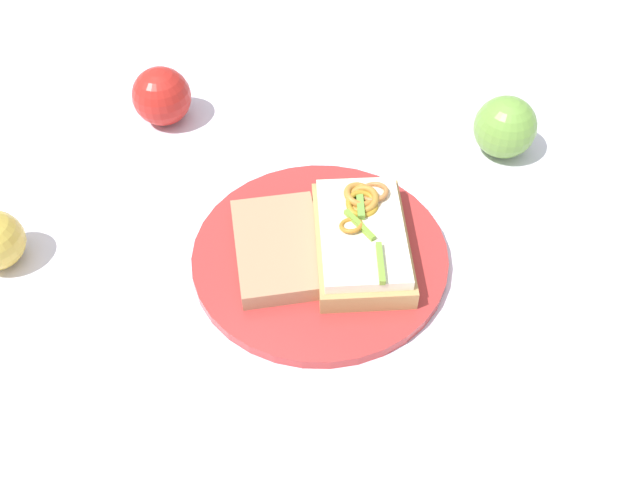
{
  "coord_description": "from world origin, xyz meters",
  "views": [
    {
      "loc": [
        -0.44,
        -0.25,
        0.61
      ],
      "look_at": [
        0.0,
        0.0,
        0.03
      ],
      "focal_mm": 38.87,
      "sensor_mm": 36.0,
      "label": 1
    }
  ],
  "objects_px": {
    "plate": "(320,255)",
    "apple_1": "(505,127)",
    "bread_slice_side": "(279,248)",
    "apple_2": "(162,96)",
    "sandwich": "(362,237)"
  },
  "relations": [
    {
      "from": "apple_2",
      "to": "bread_slice_side",
      "type": "bearing_deg",
      "value": -117.27
    },
    {
      "from": "plate",
      "to": "sandwich",
      "type": "xyz_separation_m",
      "value": [
        0.03,
        -0.04,
        0.03
      ]
    },
    {
      "from": "plate",
      "to": "sandwich",
      "type": "bearing_deg",
      "value": -54.12
    },
    {
      "from": "plate",
      "to": "sandwich",
      "type": "relative_size",
      "value": 1.45
    },
    {
      "from": "apple_1",
      "to": "apple_2",
      "type": "xyz_separation_m",
      "value": [
        -0.16,
        0.42,
        -0.0
      ]
    },
    {
      "from": "apple_1",
      "to": "apple_2",
      "type": "relative_size",
      "value": 1.02
    },
    {
      "from": "apple_1",
      "to": "apple_2",
      "type": "height_order",
      "value": "apple_1"
    },
    {
      "from": "bread_slice_side",
      "to": "apple_1",
      "type": "distance_m",
      "value": 0.34
    },
    {
      "from": "apple_1",
      "to": "apple_2",
      "type": "distance_m",
      "value": 0.45
    },
    {
      "from": "plate",
      "to": "bread_slice_side",
      "type": "relative_size",
      "value": 2.0
    },
    {
      "from": "sandwich",
      "to": "apple_2",
      "type": "height_order",
      "value": "apple_2"
    },
    {
      "from": "plate",
      "to": "apple_2",
      "type": "bearing_deg",
      "value": 69.72
    },
    {
      "from": "plate",
      "to": "sandwich",
      "type": "height_order",
      "value": "sandwich"
    },
    {
      "from": "bread_slice_side",
      "to": "apple_2",
      "type": "relative_size",
      "value": 1.84
    },
    {
      "from": "plate",
      "to": "apple_1",
      "type": "bearing_deg",
      "value": -22.12
    }
  ]
}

